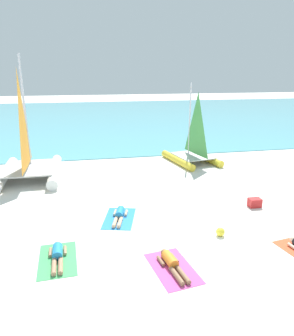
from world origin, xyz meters
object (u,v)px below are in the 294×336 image
(towel_leftmost, at_px, (58,260))
(beach_ball, at_px, (220,232))
(sunbather_center_right, at_px, (172,263))
(sailboat_yellow, at_px, (192,151))
(towel_center_right, at_px, (173,268))
(cooler_box, at_px, (255,203))
(towel_center_left, at_px, (119,218))
(sailboat_white, at_px, (29,161))
(sunbather_leftmost, at_px, (57,255))
(sunbather_center_left, at_px, (119,215))

(towel_leftmost, xyz_separation_m, beach_ball, (5.38, 0.37, 0.14))
(sunbather_center_right, xyz_separation_m, beach_ball, (2.13, 1.42, 0.02))
(sailboat_yellow, xyz_separation_m, towel_center_right, (-4.25, -10.43, -0.71))
(sailboat_yellow, distance_m, cooler_box, 6.97)
(towel_center_right, bearing_deg, beach_ball, 34.99)
(towel_center_left, relative_size, beach_ball, 6.39)
(towel_center_left, relative_size, cooler_box, 3.80)
(sailboat_yellow, bearing_deg, sailboat_white, 176.31)
(sunbather_leftmost, relative_size, sunbather_center_left, 1.01)
(sunbather_center_left, xyz_separation_m, towel_center_right, (1.09, -3.58, -0.13))
(sunbather_leftmost, xyz_separation_m, towel_center_right, (3.26, -1.18, -0.13))
(sailboat_white, relative_size, towel_center_left, 3.30)
(sailboat_yellow, bearing_deg, towel_leftmost, -139.74)
(towel_center_right, bearing_deg, sailboat_white, 119.09)
(towel_leftmost, xyz_separation_m, towel_center_left, (2.14, 2.40, 0.00))
(sunbather_leftmost, xyz_separation_m, sunbather_center_right, (3.25, -1.11, 0.00))
(towel_leftmost, bearing_deg, sailboat_white, 103.08)
(sailboat_white, height_order, sunbather_leftmost, sailboat_white)
(towel_leftmost, relative_size, beach_ball, 6.39)
(towel_center_right, bearing_deg, cooler_box, 37.50)
(towel_leftmost, relative_size, sunbather_center_left, 1.22)
(sunbather_leftmost, height_order, cooler_box, cooler_box)
(beach_ball, bearing_deg, sunbather_center_right, -146.35)
(towel_center_left, xyz_separation_m, towel_center_right, (1.11, -3.51, 0.00))
(sailboat_white, relative_size, sailboat_yellow, 1.31)
(towel_center_right, xyz_separation_m, beach_ball, (2.12, 1.49, 0.14))
(towel_center_right, height_order, beach_ball, beach_ball)
(sunbather_leftmost, distance_m, cooler_box, 8.13)
(towel_center_right, height_order, sunbather_center_right, sunbather_center_right)
(towel_center_right, xyz_separation_m, sunbather_center_right, (-0.01, 0.07, 0.13))
(sunbather_center_left, relative_size, cooler_box, 3.10)
(beach_ball, xyz_separation_m, cooler_box, (2.42, 2.00, 0.03))
(towel_center_right, bearing_deg, sunbather_center_left, 107.00)
(sunbather_center_right, bearing_deg, sailboat_white, 110.75)
(towel_center_right, bearing_deg, towel_leftmost, 161.11)
(sunbather_leftmost, height_order, beach_ball, sunbather_leftmost)
(sunbather_center_right, bearing_deg, cooler_box, 28.44)
(sunbather_leftmost, bearing_deg, towel_center_right, -22.48)
(sailboat_white, distance_m, towel_leftmost, 8.40)
(sailboat_yellow, relative_size, cooler_box, 9.56)
(towel_leftmost, distance_m, cooler_box, 8.15)
(towel_leftmost, relative_size, sunbather_center_right, 1.21)
(sunbather_center_left, bearing_deg, beach_ball, -18.05)
(sailboat_white, height_order, sunbather_center_right, sailboat_white)
(sunbather_center_right, bearing_deg, beach_ball, 25.18)
(sailboat_white, xyz_separation_m, sunbather_leftmost, (1.89, -8.06, -0.80))
(sailboat_white, bearing_deg, towel_leftmost, -77.88)
(sailboat_white, distance_m, beach_ball, 10.66)
(sailboat_yellow, height_order, cooler_box, sailboat_yellow)
(beach_ball, bearing_deg, towel_center_right, -145.01)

